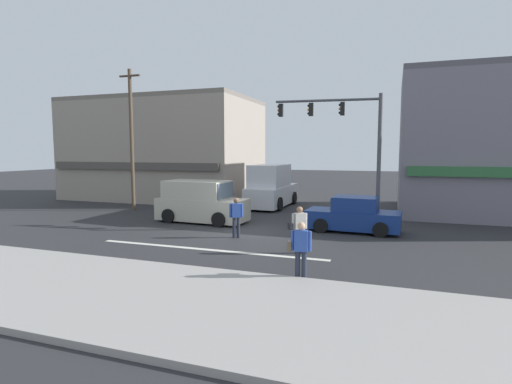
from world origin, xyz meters
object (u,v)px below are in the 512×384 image
at_px(utility_pole_far_right, 428,148).
at_px(sedan_approaching_near, 353,216).
at_px(traffic_light_mast, 350,136).
at_px(van_waiting_far, 201,202).
at_px(pedestrian_mid_crossing, 236,215).
at_px(box_truck_crossing_center, 271,188).
at_px(pedestrian_far_side, 299,227).
at_px(pedestrian_foreground_with_bag, 300,248).
at_px(utility_pole_near_left, 132,138).

bearing_deg(utility_pole_far_right, sedan_approaching_near, -115.71).
relative_size(traffic_light_mast, sedan_approaching_near, 1.48).
relative_size(van_waiting_far, pedestrian_mid_crossing, 2.82).
height_order(box_truck_crossing_center, pedestrian_far_side, box_truck_crossing_center).
xyz_separation_m(van_waiting_far, pedestrian_far_side, (6.18, -4.55, -0.05)).
height_order(box_truck_crossing_center, pedestrian_foreground_with_bag, box_truck_crossing_center).
relative_size(utility_pole_far_right, box_truck_crossing_center, 1.29).
distance_m(utility_pole_far_right, pedestrian_foreground_with_bag, 15.60).
bearing_deg(utility_pole_near_left, pedestrian_far_side, -29.99).
bearing_deg(pedestrian_mid_crossing, sedan_approaching_near, 33.34).
height_order(utility_pole_far_right, pedestrian_mid_crossing, utility_pole_far_right).
relative_size(utility_pole_far_right, traffic_light_mast, 1.17).
bearing_deg(sedan_approaching_near, utility_pole_far_right, 64.29).
xyz_separation_m(pedestrian_mid_crossing, pedestrian_far_side, (3.05, -1.66, 0.00)).
xyz_separation_m(utility_pole_far_right, traffic_light_mast, (-3.76, -6.38, 0.53)).
relative_size(van_waiting_far, sedan_approaching_near, 1.12).
bearing_deg(traffic_light_mast, pedestrian_foreground_with_bag, -92.62).
bearing_deg(sedan_approaching_near, utility_pole_near_left, 170.21).
bearing_deg(van_waiting_far, pedestrian_mid_crossing, -42.74).
relative_size(box_truck_crossing_center, pedestrian_far_side, 3.37).
xyz_separation_m(utility_pole_far_right, box_truck_crossing_center, (-9.28, -0.75, -2.52)).
bearing_deg(box_truck_crossing_center, pedestrian_far_side, -68.26).
xyz_separation_m(utility_pole_near_left, sedan_approaching_near, (13.43, -2.32, -3.68)).
distance_m(sedan_approaching_near, pedestrian_far_side, 4.83).
bearing_deg(pedestrian_foreground_with_bag, pedestrian_far_side, 103.87).
height_order(utility_pole_far_right, sedan_approaching_near, utility_pole_far_right).
bearing_deg(pedestrian_mid_crossing, traffic_light_mast, 41.92).
relative_size(box_truck_crossing_center, sedan_approaching_near, 1.35).
distance_m(box_truck_crossing_center, pedestrian_far_side, 11.88).
xyz_separation_m(utility_pole_far_right, pedestrian_foreground_with_bag, (-4.15, -14.77, -2.82)).
relative_size(traffic_light_mast, van_waiting_far, 1.32).
xyz_separation_m(utility_pole_near_left, pedestrian_far_side, (12.00, -6.93, -3.44)).
bearing_deg(sedan_approaching_near, traffic_light_mast, 111.41).
relative_size(utility_pole_far_right, pedestrian_foreground_with_bag, 4.34).
xyz_separation_m(traffic_light_mast, van_waiting_far, (-7.30, -0.85, -3.30)).
bearing_deg(sedan_approaching_near, box_truck_crossing_center, 132.25).
bearing_deg(traffic_light_mast, box_truck_crossing_center, 134.46).
distance_m(traffic_light_mast, sedan_approaching_near, 3.69).
xyz_separation_m(utility_pole_near_left, van_waiting_far, (5.82, -2.38, -3.38)).
bearing_deg(utility_pole_near_left, pedestrian_mid_crossing, -30.48).
relative_size(sedan_approaching_near, pedestrian_far_side, 2.50).
height_order(utility_pole_far_right, traffic_light_mast, utility_pole_far_right).
distance_m(utility_pole_near_left, van_waiting_far, 7.14).
xyz_separation_m(traffic_light_mast, sedan_approaching_near, (0.31, -0.80, -3.59)).
bearing_deg(van_waiting_far, traffic_light_mast, 6.66).
distance_m(van_waiting_far, pedestrian_far_side, 7.68).
height_order(utility_pole_near_left, utility_pole_far_right, utility_pole_near_left).
bearing_deg(utility_pole_far_right, van_waiting_far, -146.85).
height_order(utility_pole_far_right, van_waiting_far, utility_pole_far_right).
bearing_deg(pedestrian_foreground_with_bag, utility_pole_near_left, 142.09).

